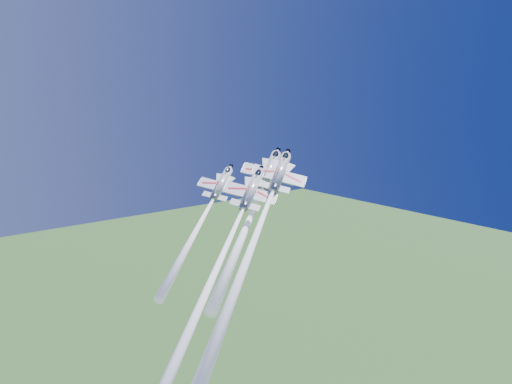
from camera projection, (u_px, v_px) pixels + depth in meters
jet_lead at (254, 208)px, 105.86m from camera, size 30.77×29.70×34.28m
jet_left at (204, 216)px, 102.06m from camera, size 24.22×23.43×27.30m
jet_right at (258, 230)px, 95.29m from camera, size 35.25×34.87×44.82m
jet_slot at (217, 268)px, 86.16m from camera, size 36.90×37.07×50.66m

